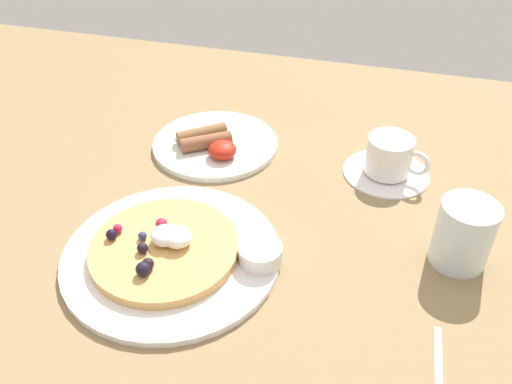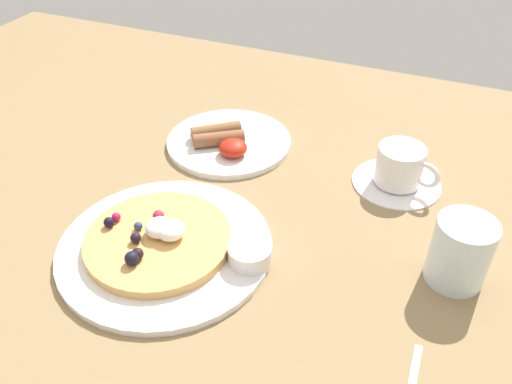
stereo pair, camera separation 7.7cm
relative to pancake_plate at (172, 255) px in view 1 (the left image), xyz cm
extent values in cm
cube|color=olive|center=(7.86, 11.55, -2.00)|extent=(187.22, 117.51, 3.00)
cylinder|color=white|center=(0.00, 0.00, 0.00)|extent=(29.59, 29.59, 1.00)
cylinder|color=tan|center=(-0.81, -0.34, 1.20)|extent=(20.09, 20.09, 1.40)
sphere|color=black|center=(0.65, 0.19, 2.73)|extent=(1.64, 1.64, 1.64)
sphere|color=black|center=(-8.05, -1.11, 2.65)|extent=(1.49, 1.49, 1.49)
sphere|color=#C81D3F|center=(-0.21, 0.87, 2.62)|extent=(1.44, 1.44, 1.44)
sphere|color=#CB2544|center=(-0.77, -0.44, 2.63)|extent=(1.44, 1.44, 1.44)
sphere|color=black|center=(-2.89, -2.34, 2.64)|extent=(1.47, 1.47, 1.47)
sphere|color=black|center=(-1.04, -5.97, 2.84)|extent=(1.87, 1.87, 1.87)
sphere|color=navy|center=(-3.99, -0.07, 2.51)|extent=(1.20, 1.20, 1.20)
sphere|color=navy|center=(-1.26, 0.22, 2.47)|extent=(1.14, 1.14, 1.14)
sphere|color=#C21D44|center=(-7.90, 0.36, 2.54)|extent=(1.27, 1.27, 1.27)
sphere|color=black|center=(-0.92, -4.88, 2.70)|extent=(1.60, 1.60, 1.60)
sphere|color=#BF253E|center=(-2.42, 2.72, 2.72)|extent=(1.64, 1.64, 1.64)
sphere|color=black|center=(0.79, 1.18, 2.65)|extent=(1.50, 1.50, 1.50)
ellipsoid|color=white|center=(0.94, 0.45, 3.08)|extent=(3.92, 3.92, 2.35)
ellipsoid|color=white|center=(-0.78, 0.31, 3.06)|extent=(3.85, 3.85, 2.31)
cylinder|color=white|center=(11.99, 1.73, 1.76)|extent=(5.83, 5.83, 2.51)
cylinder|color=maroon|center=(11.99, 1.73, 2.26)|extent=(4.78, 4.78, 0.30)
cylinder|color=white|center=(-3.62, 28.08, 0.01)|extent=(22.13, 22.13, 1.03)
cylinder|color=brown|center=(-4.40, 25.75, 1.76)|extent=(8.70, 7.06, 2.47)
cylinder|color=brown|center=(-6.08, 28.04, 1.76)|extent=(8.44, 7.51, 2.47)
ellipsoid|color=white|center=(-8.05, 28.13, 0.83)|extent=(6.32, 5.38, 0.60)
sphere|color=yellow|center=(-8.05, 28.13, 1.33)|extent=(2.00, 2.00, 2.00)
ellipsoid|color=#AF2211|center=(-0.83, 23.95, 1.86)|extent=(4.83, 4.83, 2.66)
cylinder|color=white|center=(26.37, 27.93, -0.20)|extent=(14.11, 14.11, 0.61)
cylinder|color=white|center=(26.37, 27.93, 3.20)|extent=(7.44, 7.44, 6.19)
torus|color=white|center=(30.79, 26.26, 3.51)|extent=(4.27, 2.26, 4.26)
cylinder|color=#8C5D49|center=(26.37, 27.93, 5.18)|extent=(6.32, 6.32, 0.49)
cube|color=silver|center=(35.09, -6.61, -0.35)|extent=(1.02, 8.36, 0.30)
cylinder|color=silver|center=(37.20, 10.20, 4.13)|extent=(7.53, 7.53, 9.26)
camera|label=1|loc=(25.08, -46.36, 50.31)|focal=36.92mm
camera|label=2|loc=(32.30, -43.81, 50.31)|focal=36.92mm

